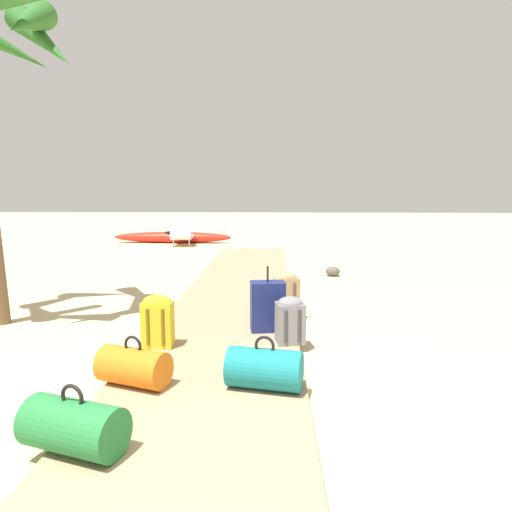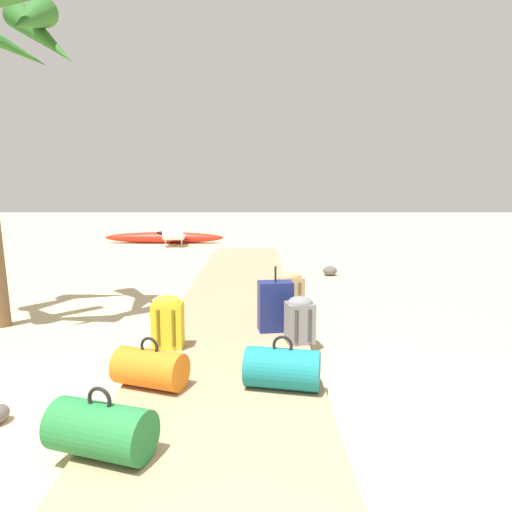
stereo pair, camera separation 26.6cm
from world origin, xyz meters
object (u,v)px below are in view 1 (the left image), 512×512
suitcase_navy (267,306)px  duffel_bag_teal (265,369)px  backpack_yellow (158,320)px  lounge_chair (183,235)px  duffel_bag_green (74,426)px  backpack_grey (290,319)px  kayak (173,237)px  duffel_bag_orange (134,367)px  backpack_tan (286,292)px

suitcase_navy → duffel_bag_teal: suitcase_navy is taller
duffel_bag_teal → backpack_yellow: 1.45m
suitcase_navy → lounge_chair: bearing=107.2°
backpack_yellow → duffel_bag_green: 1.86m
backpack_grey → duffel_bag_green: 2.46m
suitcase_navy → duffel_bag_green: 2.70m
kayak → lounge_chair: bearing=-52.8°
duffel_bag_orange → duffel_bag_green: 0.95m
suitcase_navy → kayak: (-3.20, 9.45, -0.18)m
duffel_bag_teal → lounge_chair: size_ratio=0.41×
backpack_tan → backpack_yellow: 1.86m
suitcase_navy → kayak: 9.98m
duffel_bag_green → kayak: bearing=99.8°
duffel_bag_teal → duffel_bag_orange: bearing=178.7°
duffel_bag_orange → lounge_chair: (-1.65, 10.32, 0.09)m
backpack_tan → kayak: (-3.43, 8.76, -0.19)m
backpack_tan → backpack_grey: bearing=-89.7°
backpack_tan → duffel_bag_teal: size_ratio=0.85×
duffel_bag_teal → duffel_bag_orange: 1.07m
backpack_tan → suitcase_navy: size_ratio=0.74×
backpack_tan → duffel_bag_teal: backpack_tan is taller
backpack_grey → backpack_yellow: bearing=-172.5°
backpack_yellow → duffel_bag_green: size_ratio=0.79×
backpack_tan → duffel_bag_orange: 2.55m
backpack_tan → kayak: size_ratio=0.14×
suitcase_navy → duffel_bag_teal: bearing=-90.3°
backpack_yellow → kayak: backpack_yellow is taller
duffel_bag_teal → duffel_bag_green: (-1.14, -0.93, -0.00)m
duffel_bag_teal → duffel_bag_green: size_ratio=0.94×
duffel_bag_orange → lounge_chair: bearing=99.1°
duffel_bag_green → kayak: size_ratio=0.18×
duffel_bag_teal → duffel_bag_green: bearing=-140.7°
backpack_grey → backpack_yellow: backpack_yellow is taller
backpack_grey → duffel_bag_teal: backpack_grey is taller
duffel_bag_green → lounge_chair: (-1.58, 11.28, 0.09)m
backpack_grey → duffel_bag_orange: bearing=-140.5°
duffel_bag_teal → duffel_bag_green: duffel_bag_teal is taller
backpack_yellow → kayak: size_ratio=0.14×
suitcase_navy → duffel_bag_teal: 1.52m
lounge_chair → kayak: 0.79m
duffel_bag_orange → duffel_bag_green: duffel_bag_green is taller
kayak → backpack_yellow: bearing=-78.2°
backpack_grey → duffel_bag_teal: bearing=-102.6°
duffel_bag_orange → backpack_yellow: (-0.03, 0.91, 0.13)m
backpack_yellow → duffel_bag_teal: bearing=-40.3°
backpack_tan → duffel_bag_green: (-1.38, -3.14, -0.13)m
duffel_bag_green → kayak: (-2.05, 11.90, -0.06)m
backpack_grey → lounge_chair: bearing=107.8°
duffel_bag_teal → kayak: 11.42m
duffel_bag_teal → duffel_bag_green: 1.47m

